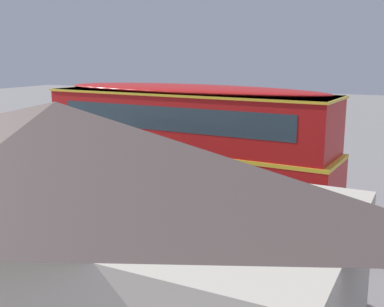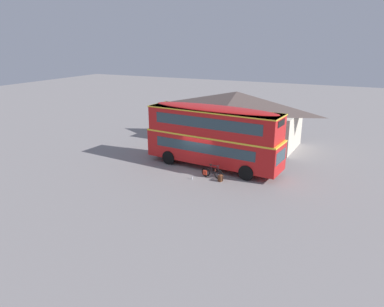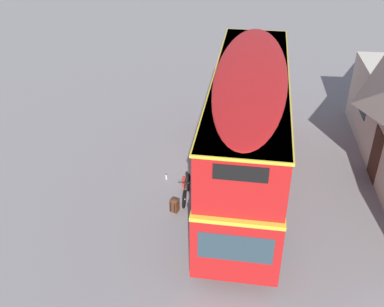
{
  "view_description": "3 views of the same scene",
  "coord_description": "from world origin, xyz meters",
  "px_view_note": "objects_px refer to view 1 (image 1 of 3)",
  "views": [
    {
      "loc": [
        -6.05,
        15.4,
        5.74
      ],
      "look_at": [
        1.54,
        -1.42,
        1.89
      ],
      "focal_mm": 43.88,
      "sensor_mm": 36.0,
      "label": 1
    },
    {
      "loc": [
        10.71,
        -23.75,
        9.47
      ],
      "look_at": [
        0.09,
        -1.48,
        1.62
      ],
      "focal_mm": 33.56,
      "sensor_mm": 36.0,
      "label": 2
    },
    {
      "loc": [
        15.38,
        -0.51,
        10.5
      ],
      "look_at": [
        0.91,
        -1.29,
        1.47
      ],
      "focal_mm": 43.37,
      "sensor_mm": 36.0,
      "label": 3
    }
  ],
  "objects_px": {
    "backpack_on_ground": "(176,187)",
    "touring_bicycle": "(191,189)",
    "double_decker_bus": "(186,145)",
    "water_bottle_clear_plastic": "(223,193)"
  },
  "relations": [
    {
      "from": "backpack_on_ground",
      "to": "touring_bicycle",
      "type": "bearing_deg",
      "value": 156.91
    },
    {
      "from": "double_decker_bus",
      "to": "touring_bicycle",
      "type": "distance_m",
      "value": 3.23
    },
    {
      "from": "double_decker_bus",
      "to": "water_bottle_clear_plastic",
      "type": "distance_m",
      "value": 3.94
    },
    {
      "from": "backpack_on_ground",
      "to": "double_decker_bus",
      "type": "bearing_deg",
      "value": 122.81
    },
    {
      "from": "backpack_on_ground",
      "to": "water_bottle_clear_plastic",
      "type": "distance_m",
      "value": 2.02
    },
    {
      "from": "backpack_on_ground",
      "to": "water_bottle_clear_plastic",
      "type": "bearing_deg",
      "value": -165.92
    },
    {
      "from": "water_bottle_clear_plastic",
      "to": "touring_bicycle",
      "type": "bearing_deg",
      "value": 37.44
    },
    {
      "from": "double_decker_bus",
      "to": "touring_bicycle",
      "type": "bearing_deg",
      "value": -70.18
    },
    {
      "from": "double_decker_bus",
      "to": "water_bottle_clear_plastic",
      "type": "xyz_separation_m",
      "value": [
        -0.33,
        -3.0,
        -2.53
      ]
    },
    {
      "from": "water_bottle_clear_plastic",
      "to": "backpack_on_ground",
      "type": "bearing_deg",
      "value": 14.08
    }
  ]
}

